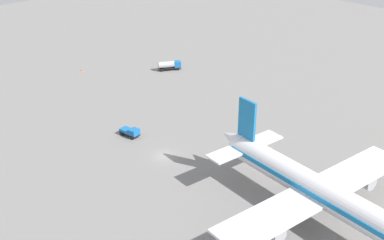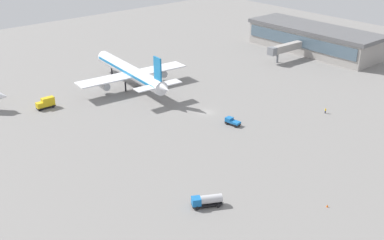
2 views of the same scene
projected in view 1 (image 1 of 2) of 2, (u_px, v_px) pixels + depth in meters
name	position (u px, v px, depth m)	size (l,w,h in m)	color
ground	(164.00, 156.00, 96.99)	(288.00, 288.00, 0.00)	gray
airplane_at_gate	(326.00, 194.00, 76.00)	(48.93, 39.39, 14.88)	white
fuel_truck	(169.00, 65.00, 139.66)	(4.69, 6.44, 2.50)	black
pushback_tractor	(131.00, 132.00, 104.13)	(4.63, 2.74, 1.90)	black
safety_cone_near_gate	(81.00, 70.00, 139.49)	(0.44, 0.44, 0.60)	#EA590C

